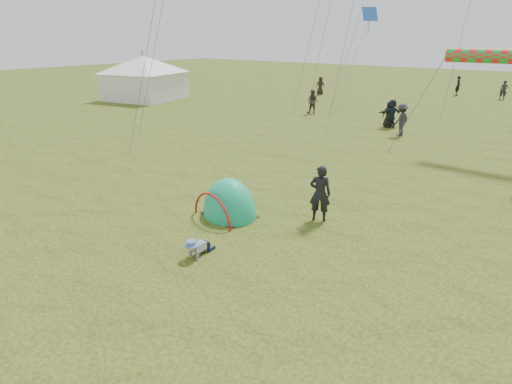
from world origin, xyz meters
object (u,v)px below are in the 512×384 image
Objects in this scene: crawling_toddler at (197,247)px; popup_tent at (230,215)px; event_marquee at (144,76)px; standing_adult at (320,193)px.

popup_tent reaches higher than crawling_toddler.
crawling_toddler is 28.68m from event_marquee.
popup_tent is 26.53m from event_marquee.
event_marquee reaches higher than standing_adult.
popup_tent is 0.42× the size of event_marquee.
standing_adult is at bearing 68.79° from crawling_toddler.
standing_adult is at bearing 40.61° from popup_tent.
popup_tent is at bearing 111.64° from crawling_toddler.
event_marquee is (-22.27, 14.28, 2.01)m from popup_tent.
popup_tent is 1.38× the size of standing_adult.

